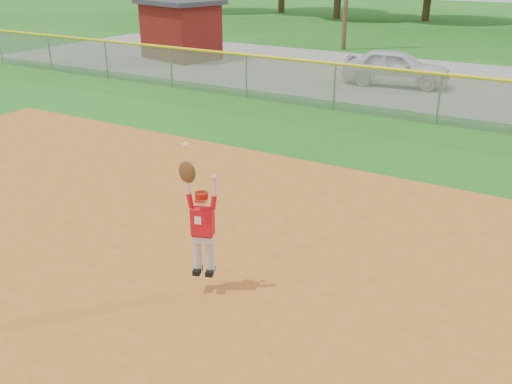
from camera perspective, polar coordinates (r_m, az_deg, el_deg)
ground at (r=9.24m, az=1.82°, el=-8.04°), size 120.00×120.00×0.00m
clay_infield at (r=7.23m, az=-10.42°, el=-18.29°), size 24.00×16.00×0.04m
parking_strip at (r=23.75m, az=21.20°, el=9.80°), size 44.00×10.00×0.03m
car_white_a at (r=22.91m, az=13.82°, el=12.03°), size 4.21×2.18×1.37m
utility_shed at (r=28.45m, az=-7.55°, el=15.85°), size 4.25×3.67×2.74m
outfield_fence at (r=17.81m, az=17.88°, el=9.20°), size 40.06×0.10×1.55m
ballplayer at (r=8.20m, az=-5.57°, el=-2.79°), size 0.57×0.32×2.02m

